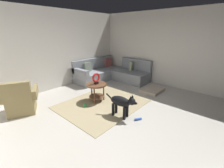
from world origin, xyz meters
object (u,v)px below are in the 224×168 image
at_px(side_table, 96,88).
at_px(torus_sculpture, 96,78).
at_px(dog_bed_mat, 152,90).
at_px(sectional_couch, 111,73).
at_px(armchair, 21,101).
at_px(dog, 122,103).
at_px(dog_toy_ball, 85,105).
at_px(dog_toy_rope, 138,119).

xyz_separation_m(side_table, torus_sculpture, (0.00, -0.00, 0.29)).
height_order(side_table, dog_bed_mat, side_table).
bearing_deg(sectional_couch, torus_sculpture, -149.97).
bearing_deg(armchair, dog, -25.70).
bearing_deg(dog_toy_ball, dog_toy_rope, -74.30).
distance_m(sectional_couch, side_table, 2.10).
bearing_deg(dog_toy_rope, side_table, 87.22).
xyz_separation_m(dog_bed_mat, dog_toy_rope, (-1.87, -0.60, -0.02)).
bearing_deg(dog, dog_toy_ball, -83.46).
height_order(side_table, torus_sculpture, torus_sculpture).
height_order(side_table, dog_toy_ball, side_table).
distance_m(armchair, side_table, 1.95).
xyz_separation_m(armchair, dog_bed_mat, (3.53, -1.80, -0.28)).
relative_size(sectional_couch, armchair, 2.28).
xyz_separation_m(sectional_couch, torus_sculpture, (-1.81, -1.05, 0.42)).
distance_m(side_table, dog_toy_ball, 0.60).
relative_size(sectional_couch, side_table, 3.75).
height_order(dog_bed_mat, dog, dog).
bearing_deg(armchair, dog_toy_rope, -28.25).
bearing_deg(torus_sculpture, dog_toy_ball, -176.03).
bearing_deg(dog_bed_mat, torus_sculpture, 153.72).
xyz_separation_m(armchair, dog_toy_ball, (1.25, -0.94, -0.27)).
xyz_separation_m(dog_bed_mat, dog_toy_ball, (-2.28, 0.85, 0.01)).
distance_m(sectional_couch, dog_toy_rope, 3.17).
height_order(sectional_couch, side_table, sectional_couch).
distance_m(sectional_couch, armchair, 3.54).
bearing_deg(armchair, dog_bed_mat, 0.06).
height_order(torus_sculpture, dog_bed_mat, torus_sculpture).
xyz_separation_m(sectional_couch, dog_toy_rope, (-1.88, -2.53, -0.27)).
height_order(side_table, dog, dog).
height_order(armchair, side_table, armchair).
relative_size(dog_toy_ball, dog_toy_rope, 0.60).
bearing_deg(dog_toy_ball, dog_bed_mat, -20.56).
relative_size(armchair, dog_bed_mat, 1.23).
height_order(torus_sculpture, dog_toy_rope, torus_sculpture).
distance_m(dog_bed_mat, dog, 2.04).
bearing_deg(dog_bed_mat, dog_toy_rope, -162.34).
relative_size(torus_sculpture, dog, 0.39).
relative_size(dog_bed_mat, dog, 0.95).
height_order(torus_sculpture, dog_toy_ball, torus_sculpture).
bearing_deg(dog, sectional_couch, -141.27).
height_order(sectional_couch, dog, sectional_couch).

